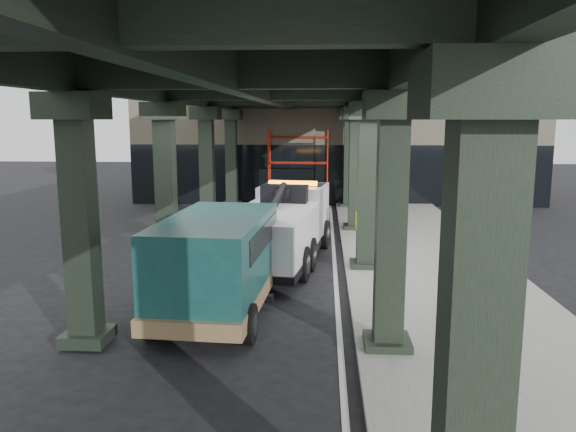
% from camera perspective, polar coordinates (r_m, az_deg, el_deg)
% --- Properties ---
extents(ground, '(90.00, 90.00, 0.00)m').
position_cam_1_polar(ground, '(15.21, -1.53, -7.45)').
color(ground, black).
rests_on(ground, ground).
extents(sidewalk, '(5.00, 40.00, 0.15)m').
position_cam_1_polar(sidewalk, '(17.34, 14.14, -5.32)').
color(sidewalk, gray).
rests_on(sidewalk, ground).
extents(lane_stripe, '(0.12, 38.00, 0.01)m').
position_cam_1_polar(lane_stripe, '(17.07, 4.80, -5.53)').
color(lane_stripe, silver).
rests_on(lane_stripe, ground).
extents(viaduct, '(7.40, 32.00, 6.40)m').
position_cam_1_polar(viaduct, '(16.58, -2.39, 13.08)').
color(viaduct, black).
rests_on(viaduct, ground).
extents(building, '(22.00, 10.00, 8.00)m').
position_cam_1_polar(building, '(34.48, 4.85, 8.90)').
color(building, '#C6B793').
rests_on(building, ground).
extents(scaffolding, '(3.08, 0.88, 4.00)m').
position_cam_1_polar(scaffolding, '(29.24, 1.06, 5.07)').
color(scaffolding, red).
rests_on(scaffolding, ground).
extents(tow_truck, '(3.15, 7.99, 2.55)m').
position_cam_1_polar(tow_truck, '(17.79, -0.56, -0.78)').
color(tow_truck, black).
rests_on(tow_truck, ground).
extents(towed_van, '(2.61, 5.90, 2.34)m').
position_cam_1_polar(towed_van, '(13.25, -6.89, -4.47)').
color(towed_van, '#124140').
rests_on(towed_van, ground).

